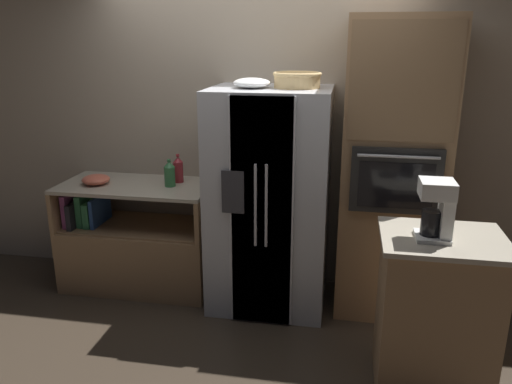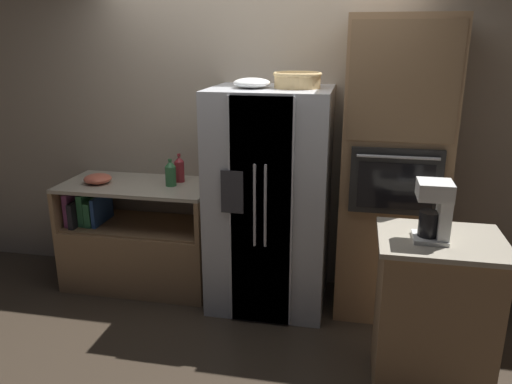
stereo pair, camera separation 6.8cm
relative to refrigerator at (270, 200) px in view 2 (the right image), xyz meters
The scene contains 12 objects.
ground_plane 0.88m from the refrigerator, 164.50° to the right, with size 20.00×20.00×0.00m, color #382D23.
wall_back 0.71m from the refrigerator, 113.57° to the left, with size 12.00×0.06×2.80m.
counter_left 1.26m from the refrigerator, behind, with size 1.25×0.64×0.90m.
refrigerator is the anchor object (origin of this frame).
wall_oven 0.94m from the refrigerator, ahead, with size 0.74×0.69×2.21m.
island_counter 1.47m from the refrigerator, 37.27° to the right, with size 0.70×0.58×0.98m.
wicker_basket 0.94m from the refrigerator, ahead, with size 0.35×0.35×0.11m.
fruit_bowl 0.90m from the refrigerator, 156.92° to the right, with size 0.27×0.27×0.07m.
bottle_tall 0.84m from the refrigerator, 166.08° to the left, with size 0.08×0.08×0.24m.
bottle_short 0.85m from the refrigerator, behind, with size 0.09×0.09×0.22m.
mixing_bowl 1.46m from the refrigerator, behind, with size 0.23×0.23×0.08m.
coffee_maker 1.44m from the refrigerator, 39.89° to the right, with size 0.18×0.19×0.34m.
Camera 2 is at (0.81, -3.57, 2.06)m, focal length 35.00 mm.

